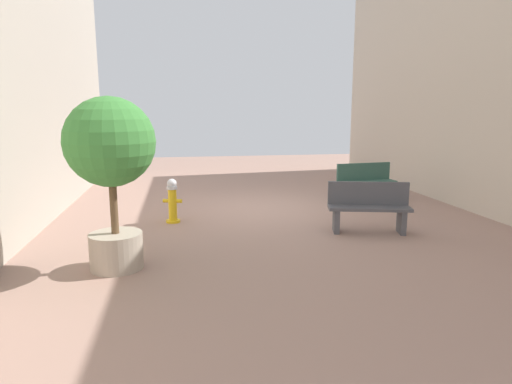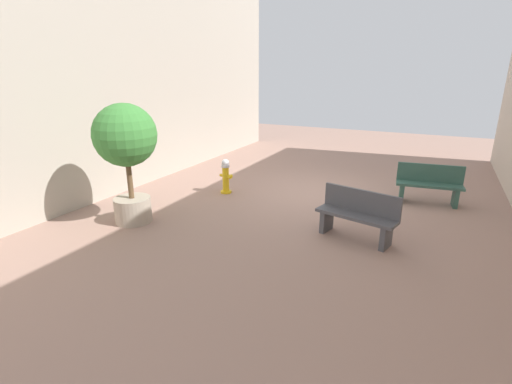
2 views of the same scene
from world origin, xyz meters
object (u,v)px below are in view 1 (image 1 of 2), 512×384
at_px(bench_near, 366,181).
at_px(planter_tree, 111,157).
at_px(bench_far, 369,207).
at_px(fire_hydrant, 173,201).

xyz_separation_m(bench_near, planter_tree, (5.64, 4.05, 1.17)).
bearing_deg(bench_near, bench_far, 67.70).
relative_size(bench_near, planter_tree, 0.62).
height_order(fire_hydrant, planter_tree, planter_tree).
distance_m(bench_near, planter_tree, 7.04).
distance_m(bench_far, planter_tree, 4.80).
bearing_deg(bench_far, fire_hydrant, -20.09).
xyz_separation_m(fire_hydrant, planter_tree, (0.79, 2.60, 1.20)).
bearing_deg(bench_far, bench_near, -112.30).
relative_size(fire_hydrant, bench_near, 0.59).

